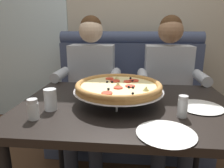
# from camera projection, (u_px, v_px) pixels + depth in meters

# --- Properties ---
(back_wall_with_window) EXTENTS (6.00, 0.12, 2.80)m
(back_wall_with_window) POSITION_uv_depth(u_px,v_px,m) (131.00, 7.00, 2.44)
(back_wall_with_window) COLOR #BCB29E
(back_wall_with_window) RESTS_ON ground_plane
(window_panel) EXTENTS (1.10, 0.02, 2.80)m
(window_panel) POSITION_uv_depth(u_px,v_px,m) (22.00, 7.00, 2.49)
(window_panel) COLOR white
(window_panel) RESTS_ON ground_plane
(booth_bench) EXTENTS (1.52, 0.78, 1.13)m
(booth_bench) POSITION_uv_depth(u_px,v_px,m) (129.00, 105.00, 2.16)
(booth_bench) COLOR #424C6B
(booth_bench) RESTS_ON ground_plane
(dining_table) EXTENTS (1.23, 0.86, 0.75)m
(dining_table) POSITION_uv_depth(u_px,v_px,m) (127.00, 118.00, 1.22)
(dining_table) COLOR black
(dining_table) RESTS_ON ground_plane
(diner_left) EXTENTS (0.54, 0.64, 1.27)m
(diner_left) POSITION_uv_depth(u_px,v_px,m) (90.00, 81.00, 1.85)
(diner_left) COLOR #2D3342
(diner_left) RESTS_ON ground_plane
(diner_right) EXTENTS (0.54, 0.64, 1.27)m
(diner_right) POSITION_uv_depth(u_px,v_px,m) (169.00, 83.00, 1.79)
(diner_right) COLOR #2D3342
(diner_right) RESTS_ON ground_plane
(pizza) EXTENTS (0.51, 0.51, 0.13)m
(pizza) POSITION_uv_depth(u_px,v_px,m) (119.00, 87.00, 1.19)
(pizza) COLOR silver
(pizza) RESTS_ON dining_table
(shaker_oregano) EXTENTS (0.05, 0.05, 0.10)m
(shaker_oregano) POSITION_uv_depth(u_px,v_px,m) (33.00, 111.00, 0.99)
(shaker_oregano) COLOR white
(shaker_oregano) RESTS_ON dining_table
(shaker_parmesan) EXTENTS (0.05, 0.05, 0.11)m
(shaker_parmesan) POSITION_uv_depth(u_px,v_px,m) (182.00, 108.00, 1.01)
(shaker_parmesan) COLOR white
(shaker_parmesan) RESTS_ON dining_table
(plate_near_left) EXTENTS (0.24, 0.24, 0.02)m
(plate_near_left) POSITION_uv_depth(u_px,v_px,m) (200.00, 106.00, 1.13)
(plate_near_left) COLOR white
(plate_near_left) RESTS_ON dining_table
(plate_near_right) EXTENTS (0.25, 0.25, 0.02)m
(plate_near_right) POSITION_uv_depth(u_px,v_px,m) (166.00, 132.00, 0.85)
(plate_near_right) COLOR white
(plate_near_right) RESTS_ON dining_table
(drinking_glass) EXTENTS (0.07, 0.07, 0.11)m
(drinking_glass) POSITION_uv_depth(u_px,v_px,m) (51.00, 101.00, 1.10)
(drinking_glass) COLOR silver
(drinking_glass) RESTS_ON dining_table
(patio_chair) EXTENTS (0.41, 0.41, 0.86)m
(patio_chair) POSITION_uv_depth(u_px,v_px,m) (52.00, 67.00, 3.50)
(patio_chair) COLOR black
(patio_chair) RESTS_ON ground_plane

